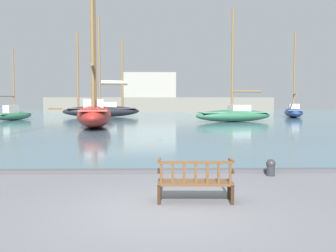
# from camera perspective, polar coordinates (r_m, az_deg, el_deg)

# --- Properties ---
(ground_plane) EXTENTS (160.00, 160.00, 0.00)m
(ground_plane) POSITION_cam_1_polar(r_m,az_deg,el_deg) (7.57, -0.92, -12.80)
(ground_plane) COLOR slate
(harbor_water) EXTENTS (100.00, 80.00, 0.08)m
(harbor_water) POSITION_cam_1_polar(r_m,az_deg,el_deg) (51.29, -1.30, 1.51)
(harbor_water) COLOR slate
(harbor_water) RESTS_ON ground
(quay_edge_kerb) EXTENTS (40.00, 0.30, 0.12)m
(quay_edge_kerb) POSITION_cam_1_polar(r_m,az_deg,el_deg) (11.30, -1.07, -6.89)
(quay_edge_kerb) COLOR #4C4C50
(quay_edge_kerb) RESTS_ON ground
(park_bench) EXTENTS (1.62, 0.58, 0.92)m
(park_bench) POSITION_cam_1_polar(r_m,az_deg,el_deg) (8.08, 4.16, -8.29)
(park_bench) COLOR #322113
(park_bench) RESTS_ON ground
(sailboat_centre_channel) EXTENTS (4.35, 9.40, 10.71)m
(sailboat_centre_channel) POSITION_cam_1_polar(r_m,az_deg,el_deg) (49.90, 18.59, 2.15)
(sailboat_centre_channel) COLOR navy
(sailboat_centre_channel) RESTS_ON harbor_water
(sailboat_nearest_starboard) EXTENTS (3.17, 5.70, 7.56)m
(sailboat_nearest_starboard) POSITION_cam_1_polar(r_m,az_deg,el_deg) (43.23, -22.49, 1.64)
(sailboat_nearest_starboard) COLOR #2D6647
(sailboat_nearest_starboard) RESTS_ON harbor_water
(sailboat_outer_port) EXTENTS (8.33, 4.28, 11.08)m
(sailboat_outer_port) POSITION_cam_1_polar(r_m,az_deg,el_deg) (37.66, 10.05, 1.84)
(sailboat_outer_port) COLOR #2D6647
(sailboat_outer_port) RESTS_ON harbor_water
(sailboat_mid_starboard) EXTENTS (11.37, 5.21, 12.79)m
(sailboat_mid_starboard) POSITION_cam_1_polar(r_m,az_deg,el_deg) (48.56, -10.01, 2.68)
(sailboat_mid_starboard) COLOR black
(sailboat_mid_starboard) RESTS_ON harbor_water
(sailboat_far_port) EXTENTS (4.20, 11.22, 12.92)m
(sailboat_far_port) POSITION_cam_1_polar(r_m,az_deg,el_deg) (30.50, -11.15, 2.11)
(sailboat_far_port) COLOR maroon
(sailboat_far_port) RESTS_ON harbor_water
(mooring_bollard) EXTENTS (0.27, 0.27, 0.49)m
(mooring_bollard) POSITION_cam_1_polar(r_m,az_deg,el_deg) (11.27, 15.39, -6.01)
(mooring_bollard) COLOR #2D2D33
(mooring_bollard) RESTS_ON ground
(far_breakwater) EXTENTS (41.78, 2.40, 7.31)m
(far_breakwater) POSITION_cam_1_polar(r_m,az_deg,el_deg) (68.95, -1.70, 3.96)
(far_breakwater) COLOR slate
(far_breakwater) RESTS_ON ground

